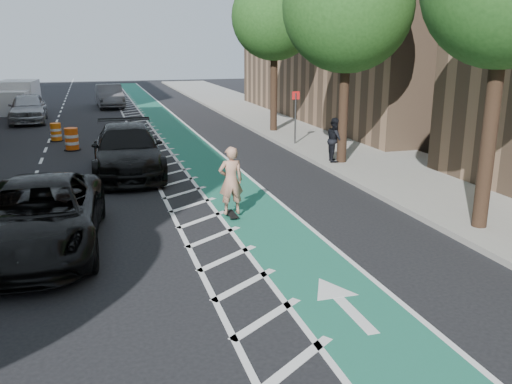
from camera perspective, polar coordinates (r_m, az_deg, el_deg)
name	(u,v)px	position (r m, az deg, el deg)	size (l,w,h in m)	color
ground	(158,266)	(11.68, -10.25, -7.71)	(120.00, 120.00, 0.00)	black
bike_lane	(204,161)	(21.59, -5.50, 3.22)	(2.00, 90.00, 0.01)	#1B5F40
buffer_strip	(166,164)	(21.36, -9.45, 2.94)	(1.40, 90.00, 0.01)	silver
sidewalk_right	(353,151)	(23.68, 10.15, 4.30)	(5.00, 90.00, 0.15)	gray
curb_right	(299,154)	(22.69, 4.60, 4.02)	(0.12, 90.00, 0.16)	gray
tree_r_c	(345,7)	(20.79, 9.36, 18.62)	(4.20, 4.20, 7.90)	#382619
tree_r_d	(274,17)	(28.20, 1.93, 17.91)	(4.20, 4.20, 7.90)	#382619
sign_post	(295,117)	(24.52, 4.17, 7.90)	(0.35, 0.08, 2.47)	#4C4C4C
skateboard	(231,214)	(14.64, -2.62, -2.33)	(0.22, 0.76, 0.10)	black
skateboarder	(231,180)	(14.38, -2.66, 1.22)	(0.67, 0.44, 1.83)	tan
suv_near	(39,216)	(13.08, -21.84, -2.37)	(2.63, 5.71, 1.59)	black
suv_far	(127,150)	(19.89, -13.39, 4.32)	(2.40, 5.90, 1.71)	black
car_silver	(28,108)	(35.04, -22.88, 8.17)	(2.01, 4.99, 1.70)	#A9AAAF
car_grey	(110,96)	(41.47, -15.15, 9.74)	(1.73, 4.97, 1.64)	#535357
pedestrian	(335,140)	(20.94, 8.33, 5.48)	(0.81, 0.63, 1.67)	black
box_truck	(17,98)	(40.61, -23.83, 9.05)	(2.66, 5.13, 2.06)	white
barrel_a	(36,214)	(14.55, -22.11, -2.20)	(0.65, 0.65, 0.89)	#FF580D
barrel_b	(72,140)	(25.06, -18.83, 5.23)	(0.72, 0.72, 0.98)	#F8560D
barrel_c	(56,133)	(27.73, -20.31, 5.88)	(0.63, 0.63, 0.86)	orange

